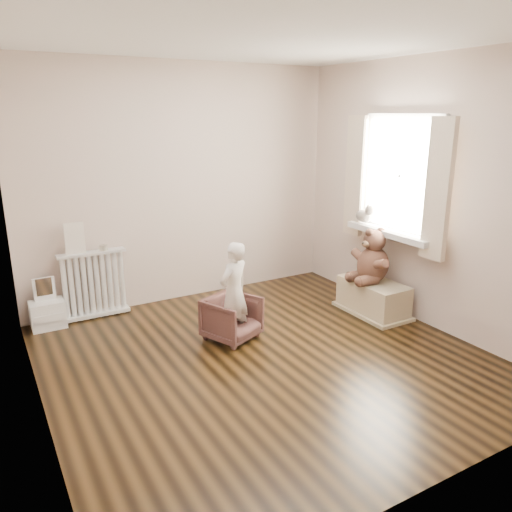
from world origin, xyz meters
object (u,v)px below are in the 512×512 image
toy_bench (373,295)px  plush_cat (364,214)px  toy_vanity (46,302)px  radiator (94,282)px  armchair (232,318)px  child (234,292)px  teddy_bear (374,252)px

toy_bench → plush_cat: (0.14, 0.37, 0.80)m
toy_vanity → radiator: bearing=3.6°
toy_vanity → plush_cat: size_ratio=2.00×
toy_bench → plush_cat: bearing=69.3°
toy_vanity → armchair: (1.47, -1.14, -0.07)m
toy_vanity → toy_bench: toy_vanity is taller
radiator → child: (1.00, -1.22, 0.10)m
toy_vanity → armchair: 1.86m
radiator → toy_bench: bearing=-27.5°
child → teddy_bear: size_ratio=1.66×
toy_bench → armchair: bearing=173.6°
toy_vanity → plush_cat: 3.43m
child → armchair: bearing=-113.1°
armchair → radiator: bearing=107.3°
radiator → toy_bench: 2.93m
radiator → teddy_bear: teddy_bear is taller
radiator → teddy_bear: 2.92m
armchair → toy_bench: bearing=-29.5°
armchair → toy_bench: 1.61m
armchair → child: bearing=-113.1°
radiator → toy_vanity: size_ratio=1.40×
toy_bench → teddy_bear: 0.47m
armchair → teddy_bear: size_ratio=0.80×
toy_vanity → teddy_bear: (3.06, -1.29, 0.40)m
radiator → child: bearing=-50.8°
radiator → toy_vanity: (-0.48, -0.03, -0.11)m
radiator → plush_cat: bearing=-19.7°
teddy_bear → plush_cat: (0.15, 0.34, 0.33)m
radiator → toy_bench: (2.59, -1.35, -0.19)m
radiator → armchair: size_ratio=1.57×
child → toy_bench: size_ratio=1.26×
toy_vanity → toy_bench: bearing=-23.3°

